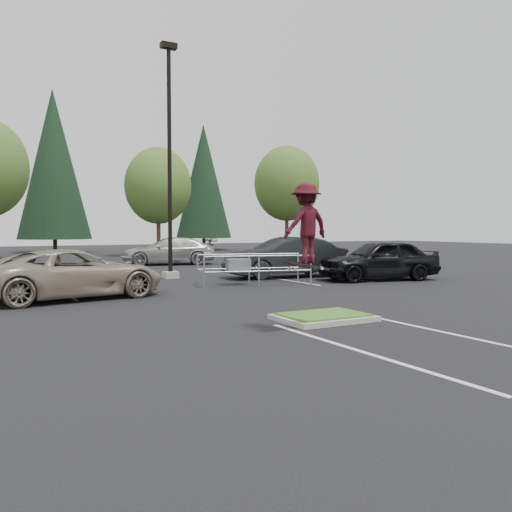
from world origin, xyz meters
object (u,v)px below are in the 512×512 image
light_pole (170,174)px  car_r_black (380,260)px  decid_d (287,186)px  car_far_silver (170,251)px  car_l_tan (73,274)px  conif_b (54,164)px  skateboarder (306,224)px  car_r_charc (286,257)px  conif_c (204,181)px  cart_corral (242,265)px  decid_c (158,188)px

light_pole → car_r_black: size_ratio=2.00×
decid_d → car_far_silver: bearing=-145.7°
light_pole → car_l_tan: (-5.00, -5.00, -3.78)m
conif_b → skateboarder: 41.89m
decid_d → car_r_black: 25.88m
decid_d → car_r_black: decid_d is taller
car_r_charc → skateboarder: bearing=-25.0°
car_far_silver → conif_c: bearing=164.2°
cart_corral → car_r_charc: bearing=44.7°
conif_b → cart_corral: (2.01, -32.39, -7.09)m
decid_c → car_l_tan: size_ratio=1.50×
decid_c → skateboarder: (-7.19, -30.83, -2.96)m
decid_d → conif_b: conif_b is taller
light_pole → cart_corral: size_ratio=2.27×
decid_d → car_r_charc: decid_d is taller
decid_c → car_r_black: bearing=-85.0°
decid_c → decid_d: 12.03m
cart_corral → car_r_black: car_r_black is taller
cart_corral → car_r_charc: (3.20, 1.93, 0.14)m
car_l_tan → decid_c: bearing=-34.5°
decid_c → car_far_silver: (-2.47, -9.37, -4.44)m
conif_b → car_r_black: conif_b is taller
light_pole → car_l_tan: light_pole is taller
skateboarder → car_r_charc: skateboarder is taller
car_l_tan → car_r_charc: (9.71, 3.05, 0.12)m
conif_b → car_l_tan: size_ratio=2.59×
light_pole → conif_b: conif_b is taller
decid_c → car_r_charc: (-0.78, -19.79, -4.35)m
car_far_silver → skateboarder: bearing=0.6°
skateboarder → car_r_charc: (6.41, 11.05, -1.39)m
decid_c → cart_corral: 22.54m
light_pole → car_r_charc: light_pole is taller
car_far_silver → car_r_charc: bearing=22.3°
decid_c → car_r_charc: decid_c is taller
decid_d → cart_corral: decid_d is taller
conif_c → car_far_silver: bearing=-118.8°
cart_corral → car_r_charc: 3.74m
decid_c → car_r_charc: 20.27m
car_r_charc → car_r_black: car_r_charc is taller
decid_d → conif_c: size_ratio=0.75×
conif_c → conif_b: bearing=175.9°
decid_d → conif_c: bearing=113.5°
car_r_black → car_far_silver: bearing=-149.5°
decid_d → car_l_tan: size_ratio=1.69×
car_r_black → light_pole: bearing=-111.6°
car_r_black → conif_c: bearing=-178.3°
decid_c → decid_d: bearing=2.4°
conif_b → skateboarder: size_ratio=7.86×
conif_c → decid_c: bearing=-129.6°
conif_b → decid_d: bearing=-29.5°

